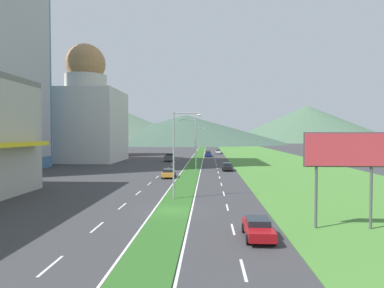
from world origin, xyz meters
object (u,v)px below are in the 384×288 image
object	(u,v)px
car_0	(218,152)
car_4	(227,167)
car_1	(208,153)
car_3	(208,154)
billboard_roadside	(344,155)
street_lamp_near	(177,149)
car_5	(218,151)
street_lamp_far	(196,141)
car_2	(169,173)
car_6	(258,228)
pickup_truck_0	(170,157)
street_lamp_mid	(194,141)

from	to	relation	value
car_0	car_4	world-z (taller)	car_0
car_1	car_4	distance (m)	45.68
car_4	car_3	bearing A→B (deg)	-174.54
billboard_roadside	car_4	world-z (taller)	billboard_roadside
street_lamp_near	car_5	distance (m)	87.20
street_lamp_far	car_1	distance (m)	16.19
car_3	car_5	distance (m)	20.66
street_lamp_far	car_5	distance (m)	29.53
car_2	car_5	world-z (taller)	car_5
car_6	pickup_truck_0	world-z (taller)	pickup_truck_0
car_1	car_6	size ratio (longest dim) A/B	1.14
street_lamp_mid	car_4	size ratio (longest dim) A/B	2.22
car_1	car_2	xyz separation A→B (m)	(-6.34, -56.34, -0.07)
street_lamp_near	car_1	xyz separation A→B (m)	(3.31, 73.67, -4.64)
car_6	pickup_truck_0	size ratio (longest dim) A/B	0.77
pickup_truck_0	street_lamp_mid	bearing A→B (deg)	-160.34
street_lamp_far	car_4	world-z (taller)	street_lamp_far
street_lamp_near	street_lamp_far	xyz separation A→B (m)	(-0.03, 58.47, -0.20)
car_0	car_2	distance (m)	65.32
car_3	car_5	size ratio (longest dim) A/B	0.87
car_1	car_3	distance (m)	7.22
car_6	street_lamp_mid	bearing A→B (deg)	-171.73
car_0	car_1	xyz separation A→B (m)	(-3.49, -8.23, -0.02)
car_6	car_0	bearing A→B (deg)	179.97
street_lamp_mid	billboard_roadside	xyz separation A→B (m)	(12.74, -39.92, -0.25)
street_lamp_far	pickup_truck_0	distance (m)	11.73
car_1	street_lamp_mid	bearing A→B (deg)	-3.48
street_lamp_near	billboard_roadside	world-z (taller)	street_lamp_near
car_2	street_lamp_near	bearing A→B (deg)	-170.09
street_lamp_mid	billboard_roadside	bearing A→B (deg)	-72.30
billboard_roadside	car_6	bearing A→B (deg)	-160.13
car_0	car_6	world-z (taller)	car_0
street_lamp_far	car_2	size ratio (longest dim) A/B	2.05
street_lamp_near	car_5	xyz separation A→B (m)	(7.03, 86.79, -4.67)
street_lamp_mid	billboard_roadside	world-z (taller)	street_lamp_mid
street_lamp_far	car_4	bearing A→B (deg)	-76.88
car_0	car_2	bearing A→B (deg)	-8.66
car_1	pickup_truck_0	distance (m)	25.87
car_0	car_6	size ratio (longest dim) A/B	1.00
billboard_roadside	car_5	world-z (taller)	billboard_roadside
car_1	car_0	bearing A→B (deg)	157.02
street_lamp_mid	car_6	distance (m)	43.05
car_0	car_2	world-z (taller)	car_0
car_4	pickup_truck_0	bearing A→B (deg)	-147.58
car_4	car_2	bearing A→B (deg)	-42.93
car_0	car_1	size ratio (longest dim) A/B	0.88
car_0	car_6	distance (m)	94.97
car_3	car_4	size ratio (longest dim) A/B	0.89
car_4	car_6	xyz separation A→B (m)	(-0.28, -41.20, -0.05)
car_3	car_0	bearing A→B (deg)	167.50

